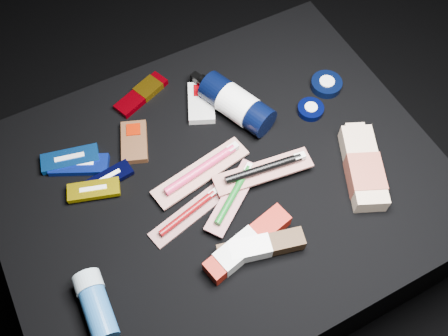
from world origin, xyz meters
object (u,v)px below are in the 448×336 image
lotion_bottle (237,104)px  toothpaste_carton_red (244,246)px  bodywash_bottle (363,169)px  deodorant_stick (96,305)px

lotion_bottle → toothpaste_carton_red: (-0.15, -0.32, -0.02)m
bodywash_bottle → deodorant_stick: (-0.63, -0.01, 0.01)m
lotion_bottle → deodorant_stick: lotion_bottle is taller
lotion_bottle → bodywash_bottle: bearing=-79.9°
bodywash_bottle → deodorant_stick: size_ratio=1.61×
bodywash_bottle → toothpaste_carton_red: (-0.32, -0.04, -0.00)m
bodywash_bottle → deodorant_stick: deodorant_stick is taller
deodorant_stick → toothpaste_carton_red: bearing=-2.2°
deodorant_stick → toothpaste_carton_red: (0.31, -0.03, -0.01)m
lotion_bottle → toothpaste_carton_red: size_ratio=1.13×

